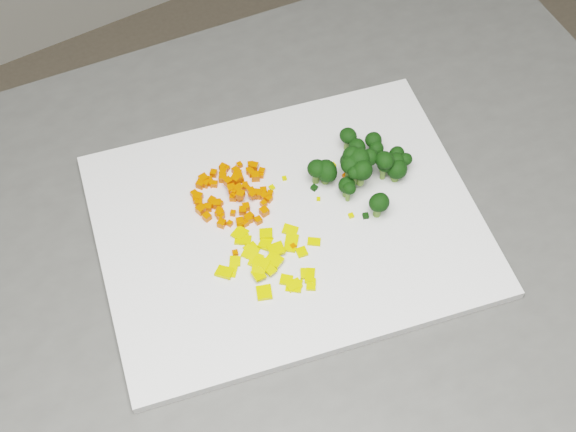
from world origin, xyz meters
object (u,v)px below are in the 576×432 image
counter_block (285,388)px  pepper_pile (272,259)px  carrot_pile (235,189)px  broccoli_pile (361,164)px  cutting_board (288,224)px

counter_block → pepper_pile: pepper_pile is taller
carrot_pile → broccoli_pile: broccoli_pile is taller
broccoli_pile → pepper_pile: bearing=-161.8°
counter_block → pepper_pile: (-0.04, -0.04, 0.47)m
cutting_board → pepper_pile: pepper_pile is taller
counter_block → broccoli_pile: (0.10, 0.01, 0.49)m
cutting_board → pepper_pile: size_ratio=3.88×
counter_block → carrot_pile: size_ratio=10.32×
cutting_board → pepper_pile: bearing=-138.1°
carrot_pile → pepper_pile: (-0.01, -0.09, -0.01)m
pepper_pile → counter_block: bearing=47.5°
cutting_board → pepper_pile: 0.06m
carrot_pile → broccoli_pile: (0.13, -0.05, 0.01)m
counter_block → broccoli_pile: bearing=3.4°
counter_block → broccoli_pile: 0.50m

